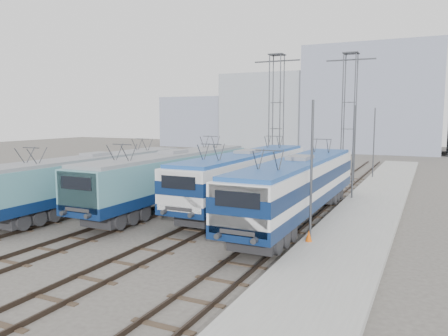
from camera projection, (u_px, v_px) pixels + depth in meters
ground at (140, 235)px, 23.05m from camera, size 160.00×160.00×0.00m
platform at (362, 219)px, 25.83m from camera, size 4.00×70.00×0.30m
locomotive_far_left at (94, 176)px, 29.42m from camera, size 2.77×17.50×3.29m
locomotive_center_left at (172, 174)px, 29.82m from camera, size 2.88×18.20×3.42m
locomotive_center_right at (246, 173)px, 30.05m from camera, size 2.88×18.21×3.42m
locomotive_far_right at (299, 183)px, 25.60m from camera, size 2.88×18.19×3.42m
catenary_tower_west at (276, 112)px, 41.96m from camera, size 4.50×1.20×12.00m
catenary_tower_east at (349, 112)px, 40.97m from camera, size 4.50×1.20×12.00m
mast_front at (311, 174)px, 20.74m from camera, size 0.12×0.12×7.00m
mast_mid at (353, 154)px, 31.49m from camera, size 0.12×0.12×7.00m
mast_rear at (374, 144)px, 42.23m from camera, size 0.12×0.12×7.00m
safety_cone at (309, 236)px, 20.77m from camera, size 0.33×0.33×0.54m
building_west at (274, 112)px, 83.74m from camera, size 18.00×12.00×14.00m
building_center at (373, 100)px, 75.79m from camera, size 22.00×14.00×18.00m
building_far_west at (201, 122)px, 90.84m from camera, size 14.00×10.00×10.00m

